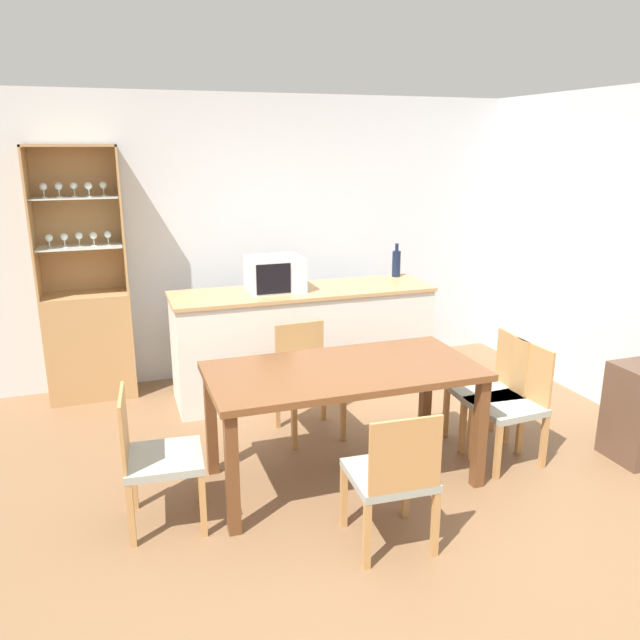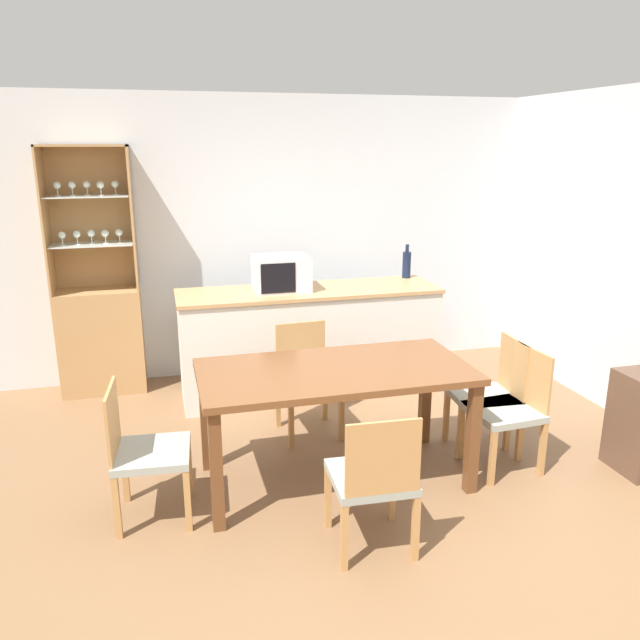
# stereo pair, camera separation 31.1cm
# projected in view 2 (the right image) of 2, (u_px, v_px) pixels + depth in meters

# --- Properties ---
(ground_plane) EXTENTS (18.00, 18.00, 0.00)m
(ground_plane) POSITION_uv_depth(u_px,v_px,m) (341.00, 514.00, 3.70)
(ground_plane) COLOR brown
(wall_back) EXTENTS (6.80, 0.06, 2.55)m
(wall_back) POSITION_uv_depth(u_px,v_px,m) (262.00, 238.00, 5.80)
(wall_back) COLOR silver
(wall_back) RESTS_ON ground_plane
(kitchen_counter) EXTENTS (2.22, 0.64, 0.93)m
(kitchen_counter) POSITION_uv_depth(u_px,v_px,m) (309.00, 341.00, 5.41)
(kitchen_counter) COLOR silver
(kitchen_counter) RESTS_ON ground_plane
(display_cabinet) EXTENTS (0.70, 0.38, 2.11)m
(display_cabinet) POSITION_uv_depth(u_px,v_px,m) (100.00, 322.00, 5.42)
(display_cabinet) COLOR tan
(display_cabinet) RESTS_ON ground_plane
(dining_table) EXTENTS (1.69, 0.83, 0.77)m
(dining_table) POSITION_uv_depth(u_px,v_px,m) (335.00, 383.00, 3.90)
(dining_table) COLOR brown
(dining_table) RESTS_ON ground_plane
(dining_chair_head_near) EXTENTS (0.44, 0.44, 0.82)m
(dining_chair_head_near) POSITION_uv_depth(u_px,v_px,m) (373.00, 479.00, 3.28)
(dining_chair_head_near) COLOR #999E93
(dining_chair_head_near) RESTS_ON ground_plane
(dining_chair_side_left_near) EXTENTS (0.45, 0.45, 0.82)m
(dining_chair_side_left_near) POSITION_uv_depth(u_px,v_px,m) (144.00, 452.00, 3.58)
(dining_chair_side_left_near) COLOR #999E93
(dining_chair_side_left_near) RESTS_ON ground_plane
(dining_chair_side_right_near) EXTENTS (0.45, 0.45, 0.82)m
(dining_chair_side_right_near) POSITION_uv_depth(u_px,v_px,m) (509.00, 409.00, 4.15)
(dining_chair_side_right_near) COLOR #999E93
(dining_chair_side_right_near) RESTS_ON ground_plane
(dining_chair_head_far) EXTENTS (0.45, 0.45, 0.82)m
(dining_chair_head_far) POSITION_uv_depth(u_px,v_px,m) (307.00, 380.00, 4.67)
(dining_chair_head_far) COLOR #999E93
(dining_chair_head_far) RESTS_ON ground_plane
(dining_chair_side_right_far) EXTENTS (0.45, 0.45, 0.82)m
(dining_chair_side_right_far) POSITION_uv_depth(u_px,v_px,m) (490.00, 395.00, 4.38)
(dining_chair_side_right_far) COLOR #999E93
(dining_chair_side_right_far) RESTS_ON ground_plane
(microwave) EXTENTS (0.45, 0.39, 0.28)m
(microwave) POSITION_uv_depth(u_px,v_px,m) (281.00, 273.00, 5.22)
(microwave) COLOR silver
(microwave) RESTS_ON kitchen_counter
(wine_bottle) EXTENTS (0.08, 0.08, 0.31)m
(wine_bottle) POSITION_uv_depth(u_px,v_px,m) (407.00, 264.00, 5.70)
(wine_bottle) COLOR #141E38
(wine_bottle) RESTS_ON kitchen_counter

